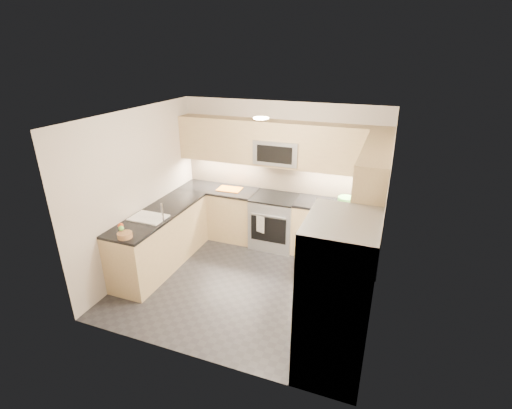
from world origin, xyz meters
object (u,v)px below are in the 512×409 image
Objects in this scene: utensil_bowl at (346,202)px; refrigerator at (336,298)px; cutting_board at (230,189)px; gas_range at (274,222)px; fruit_basket at (125,235)px; microwave at (278,152)px.

refrigerator is at bearing -84.12° from utensil_bowl.
cutting_board is at bearing 179.22° from utensil_bowl.
refrigerator reaches higher than gas_range.
refrigerator is at bearing -59.12° from gas_range.
gas_range is at bearing -179.85° from utensil_bowl.
fruit_basket reaches higher than gas_range.
utensil_bowl is 0.62× the size of cutting_board.
microwave reaches higher than fruit_basket.
microwave is 3.84× the size of fruit_basket.
refrigerator reaches higher than fruit_basket.
refrigerator is (1.45, -2.55, -0.80)m from microwave.
cutting_board is at bearing -173.86° from microwave.
refrigerator is 2.89m from fruit_basket.
refrigerator is 6.90× the size of utensil_bowl.
gas_range is 1.32m from utensil_bowl.
gas_range is at bearing 120.88° from refrigerator.
microwave is at bearing 6.14° from cutting_board.
microwave is 0.42× the size of refrigerator.
refrigerator is at bearing -5.38° from fruit_basket.
cutting_board is 2.14× the size of fruit_basket.
microwave is 1.39m from utensil_bowl.
utensil_bowl is at bearing -5.80° from microwave.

